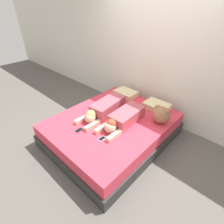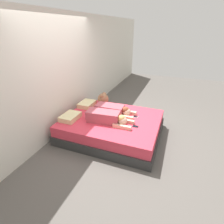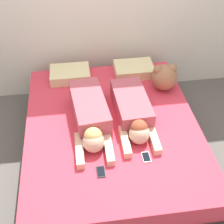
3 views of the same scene
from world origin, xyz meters
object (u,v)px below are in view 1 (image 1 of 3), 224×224
Objects in this scene: bed at (112,129)px; person_left at (104,109)px; plush_toy at (161,114)px; pillow_head_right at (157,106)px; cell_phone_left at (79,130)px; cell_phone_right at (102,139)px; person_right at (123,119)px; pillow_head_left at (126,93)px.

person_left is at bearing 175.54° from bed.
pillow_head_right is at bearing 128.57° from plush_toy.
person_left is 0.61m from cell_phone_left.
cell_phone_left is at bearing -165.71° from cell_phone_right.
person_left is at bearing 132.21° from cell_phone_right.
pillow_head_right is 1.32m from cell_phone_right.
pillow_head_right reaches higher than bed.
plush_toy is at bearing 47.33° from person_right.
plush_toy is at bearing -51.43° from pillow_head_right.
pillow_head_right is at bearing 78.45° from person_right.
cell_phone_left is (-0.17, -0.58, 0.23)m from bed.
cell_phone_left is (-0.55, -1.42, -0.05)m from pillow_head_right.
pillow_head_left reaches higher than cell_phone_right.
bed is 2.26× the size of person_right.
cell_phone_right is (0.02, -0.51, -0.09)m from person_right.
cell_phone_left reaches higher than bed.
cell_phone_right is 0.40× the size of plush_toy.
person_left is 0.67m from cell_phone_right.
person_right is 0.73m from cell_phone_left.
person_left is at bearing -125.50° from pillow_head_right.
pillow_head_left reaches higher than bed.
person_right is 0.52m from cell_phone_right.
cell_phone_left is 1.37m from plush_toy.
person_left reaches higher than bed.
bed is at bearing -114.28° from pillow_head_right.
person_right reaches higher than cell_phone_left.
person_right is at bearing -101.55° from pillow_head_right.
pillow_head_right is at bearing 0.00° from pillow_head_left.
cell_phone_right is (-0.14, -1.31, -0.05)m from pillow_head_right.
person_left is at bearing -177.86° from person_right.
bed is 2.10× the size of person_left.
bed is 4.68× the size of pillow_head_left.
person_left is at bearing 93.20° from cell_phone_left.
cell_phone_left and cell_phone_right have the same top height.
plush_toy is (0.43, 0.47, 0.05)m from person_right.
cell_phone_right is at bearing -47.79° from person_left.
bed is 7.04× the size of plush_toy.
cell_phone_right is (0.24, -0.48, 0.23)m from bed.
person_right is at bearing 57.62° from cell_phone_left.
pillow_head_left is 0.76m from pillow_head_right.
cell_phone_right is at bearing 14.29° from cell_phone_left.
pillow_head_left is 1.50× the size of plush_toy.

